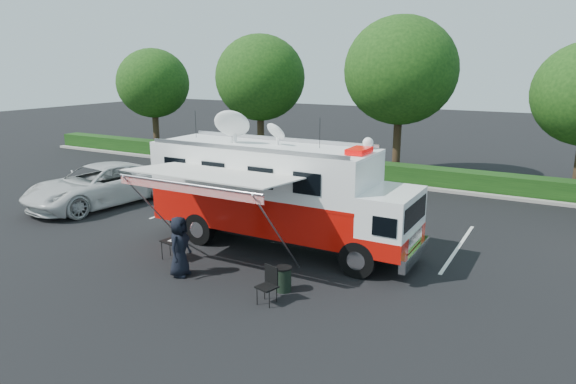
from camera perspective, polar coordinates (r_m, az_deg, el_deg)
name	(u,v)px	position (r m, az deg, el deg)	size (l,w,h in m)	color
ground_plane	(281,247)	(18.28, -0.77, -6.12)	(120.00, 120.00, 0.00)	black
back_border	(420,89)	(28.77, 14.46, 11.04)	(60.00, 6.14, 8.87)	#9E998E
stall_lines	(307,223)	(21.00, 2.14, -3.41)	(24.12, 5.50, 0.01)	silver
command_truck	(279,193)	(17.74, -1.02, -0.11)	(9.56, 2.63, 4.59)	black
awning	(209,177)	(15.78, -8.73, 1.64)	(5.22, 2.69, 3.15)	silver
white_suv	(100,205)	(25.17, -20.17, -1.33)	(3.07, 6.65, 1.85)	silver
person	(181,275)	(16.29, -11.79, -9.04)	(0.92, 0.60, 1.88)	black
folding_table	(173,242)	(17.41, -12.70, -5.47)	(0.83, 0.66, 0.64)	black
folding_chair	(269,281)	(14.06, -2.11, -9.88)	(0.59, 0.61, 1.02)	black
trash_bin	(284,279)	(14.79, -0.50, -9.63)	(0.48, 0.48, 0.72)	black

